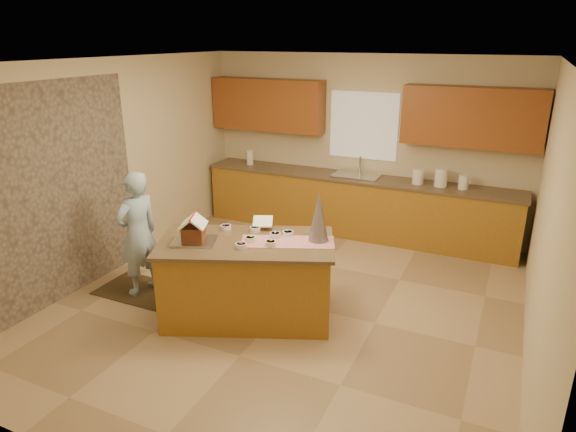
% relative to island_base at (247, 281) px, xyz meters
% --- Properties ---
extents(floor, '(5.50, 5.50, 0.00)m').
position_rel_island_base_xyz_m(floor, '(0.29, 0.45, -0.43)').
color(floor, tan).
rests_on(floor, ground).
extents(ceiling, '(5.50, 5.50, 0.00)m').
position_rel_island_base_xyz_m(ceiling, '(0.29, 0.45, 2.27)').
color(ceiling, silver).
rests_on(ceiling, floor).
extents(wall_back, '(5.50, 5.50, 0.00)m').
position_rel_island_base_xyz_m(wall_back, '(0.29, 3.20, 0.92)').
color(wall_back, beige).
rests_on(wall_back, floor).
extents(wall_front, '(5.50, 5.50, 0.00)m').
position_rel_island_base_xyz_m(wall_front, '(0.29, -2.30, 0.92)').
color(wall_front, beige).
rests_on(wall_front, floor).
extents(wall_left, '(5.50, 5.50, 0.00)m').
position_rel_island_base_xyz_m(wall_left, '(-2.21, 0.45, 0.92)').
color(wall_left, beige).
rests_on(wall_left, floor).
extents(wall_right, '(5.50, 5.50, 0.00)m').
position_rel_island_base_xyz_m(wall_right, '(2.79, 0.45, 0.92)').
color(wall_right, beige).
rests_on(wall_right, floor).
extents(stone_accent, '(0.00, 2.50, 2.50)m').
position_rel_island_base_xyz_m(stone_accent, '(-2.19, -0.35, 0.82)').
color(stone_accent, gray).
rests_on(stone_accent, wall_left).
extents(window_curtain, '(1.05, 0.03, 1.00)m').
position_rel_island_base_xyz_m(window_curtain, '(0.29, 3.17, 1.22)').
color(window_curtain, white).
rests_on(window_curtain, wall_back).
extents(back_counter_base, '(4.80, 0.60, 0.88)m').
position_rel_island_base_xyz_m(back_counter_base, '(0.29, 2.90, 0.01)').
color(back_counter_base, '#A26721').
rests_on(back_counter_base, floor).
extents(back_counter_top, '(4.85, 0.63, 0.04)m').
position_rel_island_base_xyz_m(back_counter_top, '(0.29, 2.90, 0.47)').
color(back_counter_top, brown).
rests_on(back_counter_top, back_counter_base).
extents(upper_cabinet_left, '(1.85, 0.35, 0.80)m').
position_rel_island_base_xyz_m(upper_cabinet_left, '(-1.26, 3.02, 1.47)').
color(upper_cabinet_left, brown).
rests_on(upper_cabinet_left, wall_back).
extents(upper_cabinet_right, '(1.85, 0.35, 0.80)m').
position_rel_island_base_xyz_m(upper_cabinet_right, '(1.84, 3.02, 1.47)').
color(upper_cabinet_right, brown).
rests_on(upper_cabinet_right, wall_back).
extents(sink, '(0.70, 0.45, 0.12)m').
position_rel_island_base_xyz_m(sink, '(0.29, 2.90, 0.46)').
color(sink, silver).
rests_on(sink, back_counter_top).
extents(faucet, '(0.03, 0.03, 0.28)m').
position_rel_island_base_xyz_m(faucet, '(0.29, 3.08, 0.63)').
color(faucet, silver).
rests_on(faucet, back_counter_top).
extents(island_base, '(1.96, 1.48, 0.86)m').
position_rel_island_base_xyz_m(island_base, '(0.00, 0.00, 0.00)').
color(island_base, '#A26721').
rests_on(island_base, floor).
extents(island_top, '(2.06, 1.58, 0.04)m').
position_rel_island_base_xyz_m(island_top, '(0.00, 0.00, 0.45)').
color(island_top, brown).
rests_on(island_top, island_base).
extents(table_runner, '(1.04, 0.70, 0.01)m').
position_rel_island_base_xyz_m(table_runner, '(0.41, 0.17, 0.47)').
color(table_runner, '#A40B1D').
rests_on(table_runner, island_top).
extents(baking_tray, '(0.54, 0.48, 0.02)m').
position_rel_island_base_xyz_m(baking_tray, '(-0.48, -0.25, 0.48)').
color(baking_tray, silver).
rests_on(baking_tray, island_top).
extents(cookbook, '(0.26, 0.24, 0.09)m').
position_rel_island_base_xyz_m(cookbook, '(-0.01, 0.40, 0.56)').
color(cookbook, white).
rests_on(cookbook, island_top).
extents(tinsel_tree, '(0.28, 0.28, 0.54)m').
position_rel_island_base_xyz_m(tinsel_tree, '(0.69, 0.33, 0.74)').
color(tinsel_tree, '#ABAAB6').
rests_on(tinsel_tree, island_top).
extents(rug, '(1.01, 0.66, 0.01)m').
position_rel_island_base_xyz_m(rug, '(-1.48, -0.03, -0.42)').
color(rug, black).
rests_on(rug, floor).
extents(boy, '(0.48, 0.62, 1.49)m').
position_rel_island_base_xyz_m(boy, '(-1.43, -0.03, 0.33)').
color(boy, '#9BBDDC').
rests_on(boy, rug).
extents(canister_a, '(0.16, 0.16, 0.22)m').
position_rel_island_base_xyz_m(canister_a, '(1.22, 2.90, 0.60)').
color(canister_a, white).
rests_on(canister_a, back_counter_top).
extents(canister_b, '(0.18, 0.18, 0.26)m').
position_rel_island_base_xyz_m(canister_b, '(1.54, 2.90, 0.62)').
color(canister_b, white).
rests_on(canister_b, back_counter_top).
extents(canister_c, '(0.14, 0.14, 0.20)m').
position_rel_island_base_xyz_m(canister_c, '(1.84, 2.90, 0.59)').
color(canister_c, white).
rests_on(canister_c, back_counter_top).
extents(paper_towel, '(0.11, 0.11, 0.24)m').
position_rel_island_base_xyz_m(paper_towel, '(-1.54, 2.90, 0.61)').
color(paper_towel, white).
rests_on(paper_towel, back_counter_top).
extents(gingerbread_house, '(0.35, 0.35, 0.28)m').
position_rel_island_base_xyz_m(gingerbread_house, '(-0.48, -0.25, 0.60)').
color(gingerbread_house, '#592D17').
rests_on(gingerbread_house, baking_tray).
extents(candy_bowls, '(0.83, 0.62, 0.05)m').
position_rel_island_base_xyz_m(candy_bowls, '(0.08, 0.12, 0.50)').
color(candy_bowls, gold).
rests_on(candy_bowls, island_top).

